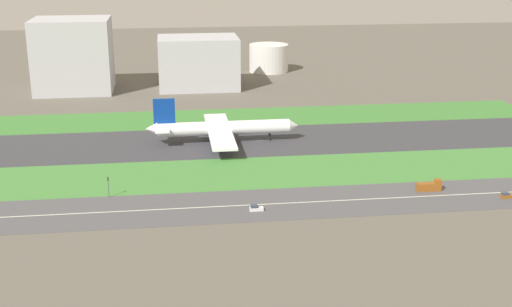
# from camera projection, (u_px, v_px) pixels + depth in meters

# --- Properties ---
(ground_plane) EXTENTS (800.00, 800.00, 0.00)m
(ground_plane) POSITION_uv_depth(u_px,v_px,m) (258.00, 141.00, 291.74)
(ground_plane) COLOR #5B564C
(runway) EXTENTS (280.00, 46.00, 0.10)m
(runway) POSITION_uv_depth(u_px,v_px,m) (258.00, 141.00, 291.72)
(runway) COLOR #38383D
(runway) RESTS_ON ground_plane
(grass_median_north) EXTENTS (280.00, 36.00, 0.10)m
(grass_median_north) POSITION_uv_depth(u_px,v_px,m) (247.00, 117.00, 330.48)
(grass_median_north) COLOR #3D7A33
(grass_median_north) RESTS_ON ground_plane
(grass_median_south) EXTENTS (280.00, 36.00, 0.10)m
(grass_median_south) POSITION_uv_depth(u_px,v_px,m) (273.00, 172.00, 252.97)
(grass_median_south) COLOR #427F38
(grass_median_south) RESTS_ON ground_plane
(highway) EXTENTS (280.00, 28.00, 0.10)m
(highway) POSITION_uv_depth(u_px,v_px,m) (288.00, 203.00, 222.72)
(highway) COLOR #4C4C4F
(highway) RESTS_ON ground_plane
(highway_centerline) EXTENTS (266.00, 0.50, 0.01)m
(highway_centerline) POSITION_uv_depth(u_px,v_px,m) (288.00, 203.00, 222.71)
(highway_centerline) COLOR silver
(highway_centerline) RESTS_ON highway
(airliner) EXTENTS (65.00, 56.00, 19.70)m
(airliner) POSITION_uv_depth(u_px,v_px,m) (220.00, 128.00, 287.81)
(airliner) COLOR white
(airliner) RESTS_ON runway
(car_2) EXTENTS (4.40, 1.80, 2.00)m
(car_2) POSITION_uv_depth(u_px,v_px,m) (507.00, 196.00, 226.94)
(car_2) COLOR brown
(car_2) RESTS_ON highway
(truck_2) EXTENTS (8.40, 2.50, 4.00)m
(truck_2) POSITION_uv_depth(u_px,v_px,m) (430.00, 186.00, 233.27)
(truck_2) COLOR brown
(truck_2) RESTS_ON highway
(car_3) EXTENTS (4.40, 1.80, 2.00)m
(car_3) POSITION_uv_depth(u_px,v_px,m) (256.00, 208.00, 216.30)
(car_3) COLOR silver
(car_3) RESTS_ON highway
(traffic_light) EXTENTS (0.36, 0.50, 7.20)m
(traffic_light) POSITION_uv_depth(u_px,v_px,m) (108.00, 186.00, 226.35)
(traffic_light) COLOR #4C4C51
(traffic_light) RESTS_ON highway
(terminal_building) EXTENTS (42.42, 36.30, 40.90)m
(terminal_building) POSITION_uv_depth(u_px,v_px,m) (73.00, 55.00, 382.04)
(terminal_building) COLOR #B2B2B7
(terminal_building) RESTS_ON ground_plane
(hangar_building) EXTENTS (45.75, 33.26, 29.49)m
(hangar_building) POSITION_uv_depth(u_px,v_px,m) (198.00, 63.00, 392.59)
(hangar_building) COLOR #B2B2B7
(hangar_building) RESTS_ON ground_plane
(fuel_tank_west) EXTENTS (25.37, 25.37, 17.75)m
(fuel_tank_west) POSITION_uv_depth(u_px,v_px,m) (269.00, 58.00, 442.92)
(fuel_tank_west) COLOR silver
(fuel_tank_west) RESTS_ON ground_plane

